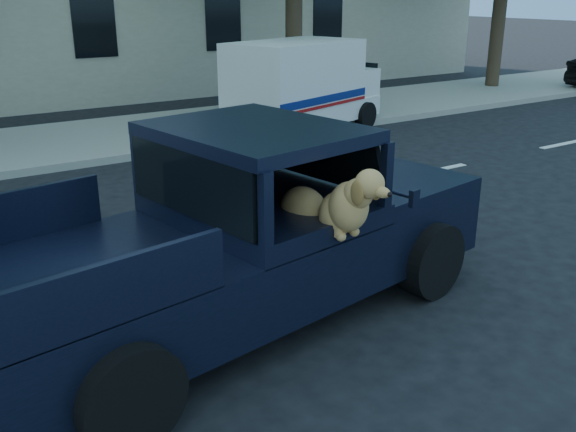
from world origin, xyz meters
The scene contains 5 objects.
ground centered at (0.00, 0.00, 0.00)m, with size 120.00×120.00×0.00m, color black.
far_sidewalk centered at (0.00, 9.20, 0.07)m, with size 60.00×4.00×0.15m, color gray.
lane_stripes centered at (2.00, 3.40, 0.01)m, with size 21.60×0.14×0.01m, color silver, non-canonical shape.
pickup_truck centered at (-1.87, 0.49, 0.66)m, with size 5.74×3.10×1.96m.
mail_truck centered at (3.81, 7.50, 0.92)m, with size 4.21×2.89×2.12m.
Camera 1 is at (-4.65, -4.74, 3.21)m, focal length 40.00 mm.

